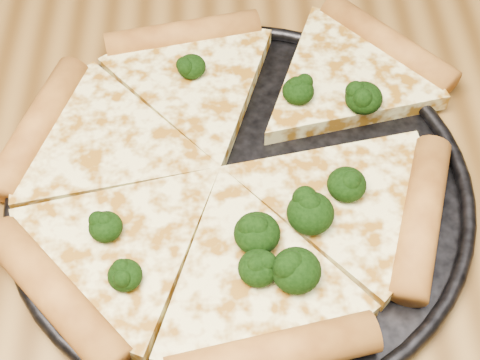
{
  "coord_description": "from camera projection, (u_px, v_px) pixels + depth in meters",
  "views": [
    {
      "loc": [
        0.09,
        -0.35,
        1.19
      ],
      "look_at": [
        0.1,
        -0.04,
        0.77
      ],
      "focal_mm": 51.91,
      "sensor_mm": 36.0,
      "label": 1
    }
  ],
  "objects": [
    {
      "name": "dining_table",
      "position": [
        129.0,
        221.0,
        0.63
      ],
      "size": [
        1.2,
        0.9,
        0.75
      ],
      "color": "brown",
      "rests_on": "ground"
    },
    {
      "name": "pizza_pan",
      "position": [
        240.0,
        186.0,
        0.53
      ],
      "size": [
        0.36,
        0.36,
        0.02
      ],
      "color": "black",
      "rests_on": "dining_table"
    },
    {
      "name": "pizza",
      "position": [
        228.0,
        163.0,
        0.53
      ],
      "size": [
        0.39,
        0.37,
        0.03
      ],
      "rotation": [
        0.0,
        0.0,
        0.21
      ],
      "color": "#FFF79C",
      "rests_on": "pizza_pan"
    },
    {
      "name": "broccoli_florets",
      "position": [
        278.0,
        195.0,
        0.5
      ],
      "size": [
        0.23,
        0.23,
        0.03
      ],
      "color": "black",
      "rests_on": "pizza"
    }
  ]
}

